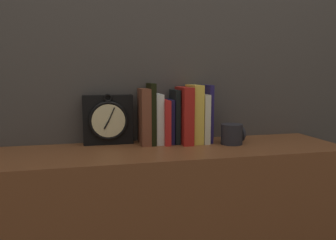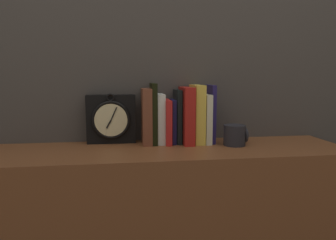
{
  "view_description": "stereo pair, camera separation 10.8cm",
  "coord_description": "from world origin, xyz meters",
  "px_view_note": "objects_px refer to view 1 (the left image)",
  "views": [
    {
      "loc": [
        -0.28,
        -1.2,
        1.19
      ],
      "look_at": [
        0.0,
        0.0,
        1.02
      ],
      "focal_mm": 35.0,
      "sensor_mm": 36.0,
      "label": 1
    },
    {
      "loc": [
        -0.18,
        -1.22,
        1.19
      ],
      "look_at": [
        0.0,
        0.0,
        1.02
      ],
      "focal_mm": 35.0,
      "sensor_mm": 36.0,
      "label": 2
    }
  ],
  "objects_px": {
    "book_slot0_brown": "(144,117)",
    "book_slot8_cream": "(202,118)",
    "clock": "(108,120)",
    "book_slot4_navy": "(170,121)",
    "mug": "(232,134)",
    "book_slot2_white": "(158,119)",
    "book_slot7_yellow": "(194,114)",
    "book_slot1_black": "(151,114)",
    "book_slot5_black": "(175,116)",
    "book_slot3_red": "(165,122)",
    "book_slot9_navy": "(207,113)",
    "book_slot6_red": "(184,115)"
  },
  "relations": [
    {
      "from": "book_slot0_brown",
      "to": "book_slot2_white",
      "type": "xyz_separation_m",
      "value": [
        0.06,
        0.0,
        -0.01
      ]
    },
    {
      "from": "book_slot6_red",
      "to": "mug",
      "type": "xyz_separation_m",
      "value": [
        0.19,
        -0.07,
        -0.07
      ]
    },
    {
      "from": "book_slot0_brown",
      "to": "mug",
      "type": "xyz_separation_m",
      "value": [
        0.35,
        -0.09,
        -0.07
      ]
    },
    {
      "from": "book_slot3_red",
      "to": "book_slot9_navy",
      "type": "height_order",
      "value": "book_slot9_navy"
    },
    {
      "from": "book_slot8_cream",
      "to": "book_slot0_brown",
      "type": "bearing_deg",
      "value": 178.1
    },
    {
      "from": "book_slot3_red",
      "to": "book_slot8_cream",
      "type": "xyz_separation_m",
      "value": [
        0.16,
        -0.0,
        0.01
      ]
    },
    {
      "from": "book_slot0_brown",
      "to": "book_slot7_yellow",
      "type": "xyz_separation_m",
      "value": [
        0.21,
        -0.01,
        0.01
      ]
    },
    {
      "from": "book_slot4_navy",
      "to": "mug",
      "type": "bearing_deg",
      "value": -21.59
    },
    {
      "from": "book_slot1_black",
      "to": "book_slot4_navy",
      "type": "xyz_separation_m",
      "value": [
        0.08,
        0.01,
        -0.03
      ]
    },
    {
      "from": "book_slot7_yellow",
      "to": "book_slot9_navy",
      "type": "xyz_separation_m",
      "value": [
        0.06,
        0.01,
        -0.0
      ]
    },
    {
      "from": "book_slot1_black",
      "to": "book_slot5_black",
      "type": "distance_m",
      "value": 0.1
    },
    {
      "from": "clock",
      "to": "book_slot1_black",
      "type": "bearing_deg",
      "value": -10.05
    },
    {
      "from": "mug",
      "to": "book_slot9_navy",
      "type": "bearing_deg",
      "value": 132.11
    },
    {
      "from": "book_slot5_black",
      "to": "book_slot7_yellow",
      "type": "bearing_deg",
      "value": -7.97
    },
    {
      "from": "book_slot1_black",
      "to": "book_slot9_navy",
      "type": "distance_m",
      "value": 0.24
    },
    {
      "from": "book_slot6_red",
      "to": "book_slot3_red",
      "type": "bearing_deg",
      "value": 173.17
    },
    {
      "from": "book_slot4_navy",
      "to": "book_slot5_black",
      "type": "xyz_separation_m",
      "value": [
        0.02,
        -0.0,
        0.02
      ]
    },
    {
      "from": "book_slot0_brown",
      "to": "clock",
      "type": "bearing_deg",
      "value": 167.46
    },
    {
      "from": "book_slot6_red",
      "to": "book_slot8_cream",
      "type": "distance_m",
      "value": 0.08
    },
    {
      "from": "book_slot4_navy",
      "to": "book_slot1_black",
      "type": "bearing_deg",
      "value": -175.85
    },
    {
      "from": "book_slot4_navy",
      "to": "book_slot9_navy",
      "type": "xyz_separation_m",
      "value": [
        0.16,
        -0.01,
        0.03
      ]
    },
    {
      "from": "book_slot4_navy",
      "to": "clock",
      "type": "bearing_deg",
      "value": 174.4
    },
    {
      "from": "book_slot2_white",
      "to": "book_slot4_navy",
      "type": "xyz_separation_m",
      "value": [
        0.05,
        0.0,
        -0.01
      ]
    },
    {
      "from": "book_slot6_red",
      "to": "mug",
      "type": "bearing_deg",
      "value": -21.78
    },
    {
      "from": "book_slot4_navy",
      "to": "book_slot9_navy",
      "type": "distance_m",
      "value": 0.16
    },
    {
      "from": "book_slot1_black",
      "to": "book_slot5_black",
      "type": "relative_size",
      "value": 1.12
    },
    {
      "from": "clock",
      "to": "book_slot4_navy",
      "type": "relative_size",
      "value": 1.16
    },
    {
      "from": "book_slot5_black",
      "to": "book_slot0_brown",
      "type": "bearing_deg",
      "value": -177.92
    },
    {
      "from": "book_slot0_brown",
      "to": "book_slot8_cream",
      "type": "relative_size",
      "value": 1.12
    },
    {
      "from": "book_slot1_black",
      "to": "mug",
      "type": "relative_size",
      "value": 2.65
    },
    {
      "from": "book_slot1_black",
      "to": "book_slot9_navy",
      "type": "height_order",
      "value": "book_slot1_black"
    },
    {
      "from": "book_slot0_brown",
      "to": "book_slot1_black",
      "type": "distance_m",
      "value": 0.03
    },
    {
      "from": "book_slot1_black",
      "to": "book_slot4_navy",
      "type": "relative_size",
      "value": 1.38
    },
    {
      "from": "book_slot3_red",
      "to": "book_slot8_cream",
      "type": "distance_m",
      "value": 0.16
    },
    {
      "from": "book_slot1_black",
      "to": "book_slot6_red",
      "type": "distance_m",
      "value": 0.14
    },
    {
      "from": "book_slot0_brown",
      "to": "book_slot9_navy",
      "type": "distance_m",
      "value": 0.27
    },
    {
      "from": "book_slot1_black",
      "to": "book_slot2_white",
      "type": "distance_m",
      "value": 0.04
    },
    {
      "from": "clock",
      "to": "book_slot6_red",
      "type": "height_order",
      "value": "book_slot6_red"
    },
    {
      "from": "book_slot7_yellow",
      "to": "mug",
      "type": "height_order",
      "value": "book_slot7_yellow"
    },
    {
      "from": "book_slot5_black",
      "to": "book_slot9_navy",
      "type": "relative_size",
      "value": 0.92
    },
    {
      "from": "book_slot3_red",
      "to": "book_slot2_white",
      "type": "bearing_deg",
      "value": 162.18
    },
    {
      "from": "book_slot5_black",
      "to": "mug",
      "type": "height_order",
      "value": "book_slot5_black"
    },
    {
      "from": "book_slot1_black",
      "to": "clock",
      "type": "bearing_deg",
      "value": 169.95
    },
    {
      "from": "book_slot0_brown",
      "to": "book_slot3_red",
      "type": "bearing_deg",
      "value": -2.94
    },
    {
      "from": "book_slot1_black",
      "to": "book_slot2_white",
      "type": "bearing_deg",
      "value": 6.79
    },
    {
      "from": "book_slot1_black",
      "to": "book_slot9_navy",
      "type": "xyz_separation_m",
      "value": [
        0.24,
        -0.0,
        -0.0
      ]
    },
    {
      "from": "book_slot1_black",
      "to": "book_slot7_yellow",
      "type": "bearing_deg",
      "value": -2.5
    },
    {
      "from": "book_slot9_navy",
      "to": "book_slot2_white",
      "type": "bearing_deg",
      "value": 179.03
    },
    {
      "from": "book_slot3_red",
      "to": "book_slot9_navy",
      "type": "distance_m",
      "value": 0.19
    },
    {
      "from": "clock",
      "to": "book_slot0_brown",
      "type": "bearing_deg",
      "value": -12.54
    }
  ]
}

